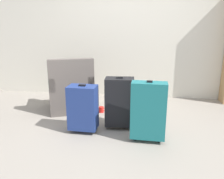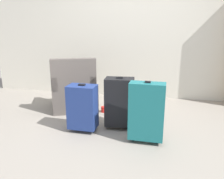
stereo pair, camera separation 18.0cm
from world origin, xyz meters
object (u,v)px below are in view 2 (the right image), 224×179
object	(u,v)px
armchair	(74,91)
suitcase_black	(119,102)
mug	(104,109)
suitcase_navy_blue	(83,107)
suitcase_teal	(146,112)

from	to	relation	value
armchair	suitcase_black	bearing A→B (deg)	-34.74
mug	suitcase_black	size ratio (longest dim) A/B	0.16
suitcase_navy_blue	armchair	bearing A→B (deg)	117.79
suitcase_black	suitcase_navy_blue	bearing A→B (deg)	-157.38
suitcase_navy_blue	suitcase_teal	bearing A→B (deg)	-10.03
armchair	suitcase_teal	xyz separation A→B (m)	(1.28, -0.96, 0.08)
suitcase_black	suitcase_navy_blue	distance (m)	0.50
suitcase_black	suitcase_teal	size ratio (longest dim) A/B	0.95
suitcase_teal	suitcase_navy_blue	bearing A→B (deg)	169.97
suitcase_navy_blue	suitcase_teal	xyz separation A→B (m)	(0.85, -0.15, 0.06)
suitcase_black	suitcase_navy_blue	size ratio (longest dim) A/B	1.11
armchair	suitcase_navy_blue	bearing A→B (deg)	-62.21
armchair	mug	xyz separation A→B (m)	(0.53, -0.08, -0.27)
mug	suitcase_teal	size ratio (longest dim) A/B	0.16
suitcase_navy_blue	suitcase_teal	distance (m)	0.86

